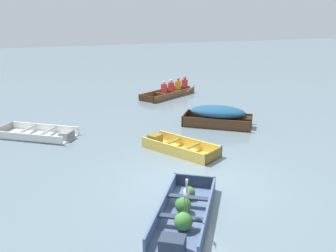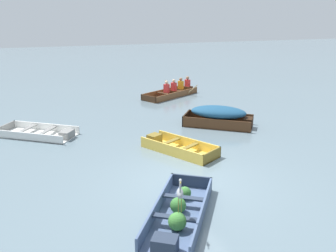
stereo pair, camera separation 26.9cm
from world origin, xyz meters
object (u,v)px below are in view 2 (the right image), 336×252
skiff_yellow_mid_moored (176,147)px  rowboat_wooden_brown_with_crew (173,92)px  dinghy_slate_blue_foreground (178,214)px  heron_on_dinghy (180,192)px  skiff_white_far_moored (40,133)px  skiff_dark_varnish_near_moored (219,114)px

skiff_yellow_mid_moored → rowboat_wooden_brown_with_crew: size_ratio=0.79×
dinghy_slate_blue_foreground → heron_on_dinghy: size_ratio=3.74×
rowboat_wooden_brown_with_crew → heron_on_dinghy: (-3.98, -12.23, 0.68)m
skiff_yellow_mid_moored → skiff_white_far_moored: skiff_yellow_mid_moored is taller
skiff_dark_varnish_near_moored → skiff_yellow_mid_moored: skiff_dark_varnish_near_moored is taller
skiff_yellow_mid_moored → heron_on_dinghy: size_ratio=3.22×
skiff_yellow_mid_moored → rowboat_wooden_brown_with_crew: bearing=72.1°
skiff_dark_varnish_near_moored → skiff_yellow_mid_moored: 3.31m
skiff_yellow_mid_moored → skiff_white_far_moored: size_ratio=0.89×
dinghy_slate_blue_foreground → skiff_yellow_mid_moored: dinghy_slate_blue_foreground is taller
dinghy_slate_blue_foreground → skiff_yellow_mid_moored: (1.34, 4.02, -0.03)m
dinghy_slate_blue_foreground → skiff_white_far_moored: bearing=112.9°
skiff_dark_varnish_near_moored → skiff_white_far_moored: 6.88m
skiff_white_far_moored → rowboat_wooden_brown_with_crew: rowboat_wooden_brown_with_crew is taller
dinghy_slate_blue_foreground → skiff_yellow_mid_moored: size_ratio=1.16×
heron_on_dinghy → skiff_yellow_mid_moored: bearing=71.7°
dinghy_slate_blue_foreground → heron_on_dinghy: (-0.11, -0.39, 0.74)m
dinghy_slate_blue_foreground → heron_on_dinghy: bearing=-105.8°
rowboat_wooden_brown_with_crew → skiff_dark_varnish_near_moored: bearing=-90.0°
dinghy_slate_blue_foreground → skiff_white_far_moored: 7.58m
dinghy_slate_blue_foreground → skiff_white_far_moored: (-2.95, 6.98, -0.06)m
rowboat_wooden_brown_with_crew → heron_on_dinghy: size_ratio=4.08×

